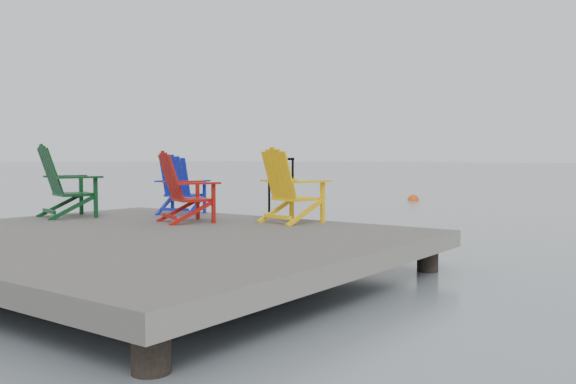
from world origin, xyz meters
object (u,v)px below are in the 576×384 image
Objects in this scene: buoy_a at (413,200)px; chair_blue at (180,185)px; chair_green at (65,182)px; handrail at (281,182)px; chair_red at (184,188)px; chair_yellow at (289,186)px.

chair_blue is at bearing -83.18° from buoy_a.
buoy_a is at bearing 108.87° from chair_green.
chair_red is at bearing -117.93° from handrail.
chair_yellow reaches higher than buoy_a.
chair_yellow reaches higher than chair_red.
handrail is 0.98× the size of chair_blue.
handrail is at bearing 148.31° from chair_yellow.
chair_green is at bearing -88.19° from buoy_a.
chair_red is (0.97, -0.85, 0.02)m from chair_blue.
handrail is at bearing 86.30° from chair_red.
handrail is 1.49m from chair_red.
chair_blue is at bearing -164.42° from handrail.
handrail is 11.83m from buoy_a.
chair_green is at bearing -144.84° from handrail.
handrail is 1.73m from chair_blue.
chair_red is at bearing -79.37° from buoy_a.
chair_green is 13.29m from buoy_a.
chair_blue reaches higher than handrail.
chair_red is 2.49× the size of buoy_a.
chair_red is at bearing 33.00° from chair_green.
chair_red reaches higher than handrail.
chair_yellow is at bearing -43.35° from handrail.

